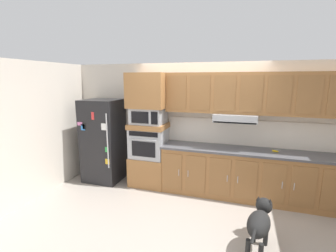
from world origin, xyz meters
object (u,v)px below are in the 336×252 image
(refrigerator, at_px, (104,140))
(microwave, at_px, (149,116))
(built_in_oven, at_px, (149,142))
(dog, at_px, (260,221))
(screwdriver, at_px, (275,151))

(refrigerator, xyz_separation_m, microwave, (1.03, 0.07, 0.58))
(built_in_oven, height_order, microwave, microwave)
(refrigerator, bearing_deg, dog, -22.89)
(built_in_oven, relative_size, screwdriver, 4.35)
(refrigerator, xyz_separation_m, built_in_oven, (1.03, 0.07, 0.02))
(built_in_oven, xyz_separation_m, microwave, (0.00, -0.00, 0.56))
(built_in_oven, bearing_deg, refrigerator, -176.24)
(screwdriver, bearing_deg, built_in_oven, -179.22)
(dog, bearing_deg, refrigerator, 80.38)
(dog, bearing_deg, screwdriver, 1.33)
(microwave, relative_size, screwdriver, 4.00)
(screwdriver, xyz_separation_m, dog, (-0.30, -1.42, -0.55))
(refrigerator, distance_m, microwave, 1.19)
(microwave, bearing_deg, screwdriver, 0.78)
(refrigerator, relative_size, dog, 1.91)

